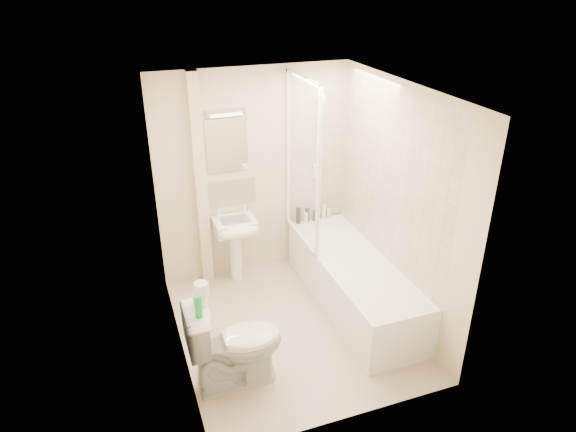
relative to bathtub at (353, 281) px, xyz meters
name	(u,v)px	position (x,y,z in m)	size (l,w,h in m)	color
floor	(292,327)	(-0.75, -0.16, -0.29)	(2.50, 2.50, 0.00)	beige
wall_back	(254,175)	(-0.75, 1.09, 0.91)	(2.20, 0.02, 2.40)	beige
wall_left	(172,242)	(-1.85, -0.16, 0.91)	(0.02, 2.50, 2.40)	beige
wall_right	(397,205)	(0.35, -0.16, 0.91)	(0.02, 2.50, 2.40)	beige
ceiling	(293,91)	(-0.75, -0.16, 2.11)	(2.20, 2.50, 0.02)	white
tile_back	(317,149)	(0.00, 1.08, 1.14)	(0.70, 0.01, 1.75)	beige
tile_right	(390,178)	(0.34, 0.00, 1.14)	(0.01, 2.10, 1.75)	beige
pipe_boxing	(200,184)	(-1.37, 1.03, 0.91)	(0.12, 0.12, 2.40)	beige
splashback	(229,193)	(-1.05, 1.08, 0.74)	(0.60, 0.01, 0.30)	beige
mirror	(227,146)	(-1.05, 1.08, 1.29)	(0.46, 0.01, 0.60)	white
strip_light	(225,112)	(-1.05, 1.06, 1.66)	(0.42, 0.07, 0.07)	silver
bathtub	(353,281)	(0.00, 0.00, 0.00)	(0.70, 2.10, 0.55)	white
shower_screen	(302,163)	(-0.35, 0.64, 1.16)	(0.04, 0.92, 1.80)	white
shower_fixture	(318,140)	(0.00, 1.04, 1.26)	(0.10, 0.16, 0.99)	white
pedestal_sink	(236,234)	(-1.05, 0.86, 0.34)	(0.46, 0.44, 0.89)	white
bottle_black_a	(298,216)	(-0.25, 1.00, 0.36)	(0.06, 0.06, 0.19)	black
bottle_white_a	(306,217)	(-0.15, 1.00, 0.33)	(0.06, 0.06, 0.13)	white
bottle_black_b	(307,215)	(-0.13, 1.00, 0.35)	(0.05, 0.05, 0.17)	black
bottle_blue	(315,216)	(-0.04, 1.00, 0.32)	(0.06, 0.06, 0.13)	#122350
bottle_cream	(324,212)	(0.08, 1.00, 0.35)	(0.05, 0.05, 0.19)	#FAE0C1
bottle_white_b	(329,213)	(0.15, 1.00, 0.32)	(0.05, 0.05, 0.13)	silver
toilet	(235,343)	(-1.47, -0.69, 0.13)	(0.82, 0.47, 0.83)	white
toilet_roll_lower	(200,299)	(-1.72, -0.61, 0.58)	(0.12, 0.12, 0.09)	white
toilet_roll_upper	(201,289)	(-1.70, -0.60, 0.68)	(0.12, 0.12, 0.10)	white
green_bottle	(198,306)	(-1.76, -0.77, 0.64)	(0.06, 0.06, 0.20)	green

